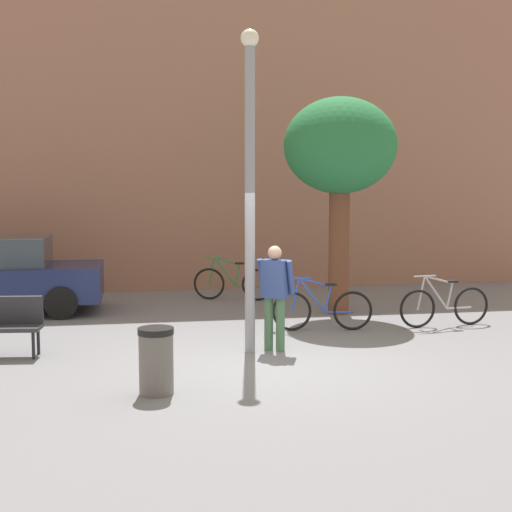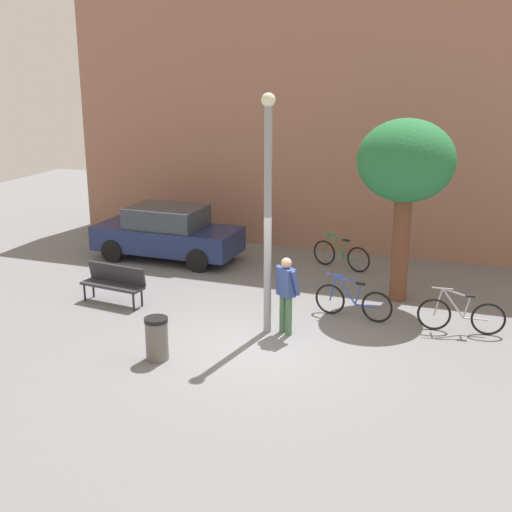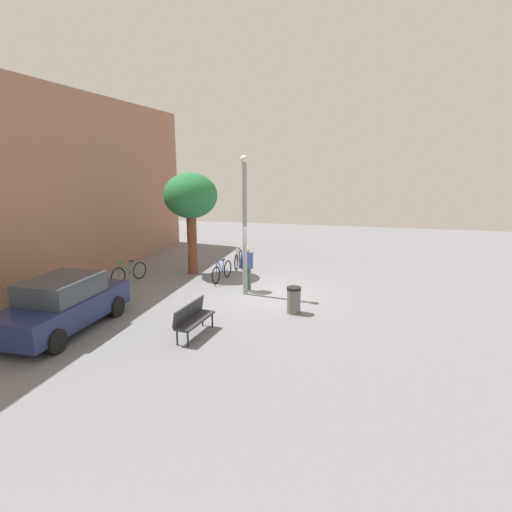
{
  "view_description": "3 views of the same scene",
  "coord_description": "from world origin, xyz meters",
  "px_view_note": "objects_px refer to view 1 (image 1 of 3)",
  "views": [
    {
      "loc": [
        -2.0,
        -10.51,
        2.73
      ],
      "look_at": [
        -0.0,
        0.92,
        1.5
      ],
      "focal_mm": 51.83,
      "sensor_mm": 36.0,
      "label": 1
    },
    {
      "loc": [
        4.17,
        -11.67,
        5.53
      ],
      "look_at": [
        -0.48,
        0.99,
        1.57
      ],
      "focal_mm": 46.55,
      "sensor_mm": 36.0,
      "label": 2
    },
    {
      "loc": [
        -14.3,
        -3.14,
        4.68
      ],
      "look_at": [
        -0.05,
        0.34,
        1.42
      ],
      "focal_mm": 29.42,
      "sensor_mm": 36.0,
      "label": 3
    }
  ],
  "objects_px": {
    "lamppost": "(250,178)",
    "person_by_lamppost": "(275,290)",
    "bicycle_blue": "(322,309)",
    "bicycle_silver": "(444,306)",
    "bicycle_green": "(233,283)",
    "plaza_tree": "(340,150)",
    "trash_bin": "(156,361)"
  },
  "relations": [
    {
      "from": "lamppost",
      "to": "person_by_lamppost",
      "type": "relative_size",
      "value": 2.97
    },
    {
      "from": "lamppost",
      "to": "bicycle_blue",
      "type": "relative_size",
      "value": 2.75
    },
    {
      "from": "lamppost",
      "to": "bicycle_silver",
      "type": "xyz_separation_m",
      "value": [
        3.85,
        1.36,
        -2.35
      ]
    },
    {
      "from": "person_by_lamppost",
      "to": "bicycle_blue",
      "type": "distance_m",
      "value": 1.86
    },
    {
      "from": "bicycle_blue",
      "to": "bicycle_green",
      "type": "bearing_deg",
      "value": 107.24
    },
    {
      "from": "bicycle_silver",
      "to": "bicycle_blue",
      "type": "relative_size",
      "value": 1.0
    },
    {
      "from": "plaza_tree",
      "to": "trash_bin",
      "type": "height_order",
      "value": "plaza_tree"
    },
    {
      "from": "lamppost",
      "to": "trash_bin",
      "type": "distance_m",
      "value": 3.43
    },
    {
      "from": "lamppost",
      "to": "person_by_lamppost",
      "type": "xyz_separation_m",
      "value": [
        0.4,
        0.03,
        -1.77
      ]
    },
    {
      "from": "trash_bin",
      "to": "bicycle_silver",
      "type": "bearing_deg",
      "value": 32.14
    },
    {
      "from": "bicycle_green",
      "to": "bicycle_blue",
      "type": "relative_size",
      "value": 0.96
    },
    {
      "from": "lamppost",
      "to": "bicycle_green",
      "type": "bearing_deg",
      "value": 85.02
    },
    {
      "from": "bicycle_blue",
      "to": "trash_bin",
      "type": "bearing_deg",
      "value": -131.97
    },
    {
      "from": "bicycle_blue",
      "to": "trash_bin",
      "type": "relative_size",
      "value": 2.12
    },
    {
      "from": "trash_bin",
      "to": "plaza_tree",
      "type": "bearing_deg",
      "value": 52.43
    },
    {
      "from": "bicycle_silver",
      "to": "bicycle_blue",
      "type": "xyz_separation_m",
      "value": [
        -2.31,
        0.03,
        0.0
      ]
    },
    {
      "from": "bicycle_silver",
      "to": "trash_bin",
      "type": "relative_size",
      "value": 2.12
    },
    {
      "from": "bicycle_green",
      "to": "person_by_lamppost",
      "type": "bearing_deg",
      "value": -90.35
    },
    {
      "from": "lamppost",
      "to": "plaza_tree",
      "type": "bearing_deg",
      "value": 52.21
    },
    {
      "from": "person_by_lamppost",
      "to": "bicycle_silver",
      "type": "xyz_separation_m",
      "value": [
        3.45,
        1.33,
        -0.58
      ]
    },
    {
      "from": "lamppost",
      "to": "bicycle_blue",
      "type": "xyz_separation_m",
      "value": [
        1.53,
        1.39,
        -2.35
      ]
    },
    {
      "from": "bicycle_silver",
      "to": "trash_bin",
      "type": "xyz_separation_m",
      "value": [
        -5.39,
        -3.39,
        0.05
      ]
    },
    {
      "from": "trash_bin",
      "to": "lamppost",
      "type": "bearing_deg",
      "value": 52.74
    },
    {
      "from": "plaza_tree",
      "to": "trash_bin",
      "type": "xyz_separation_m",
      "value": [
        -3.84,
        -4.99,
        -2.84
      ]
    },
    {
      "from": "plaza_tree",
      "to": "bicycle_blue",
      "type": "relative_size",
      "value": 2.4
    },
    {
      "from": "person_by_lamppost",
      "to": "bicycle_blue",
      "type": "height_order",
      "value": "person_by_lamppost"
    },
    {
      "from": "bicycle_silver",
      "to": "trash_bin",
      "type": "height_order",
      "value": "bicycle_silver"
    },
    {
      "from": "person_by_lamppost",
      "to": "plaza_tree",
      "type": "distance_m",
      "value": 4.19
    },
    {
      "from": "person_by_lamppost",
      "to": "bicycle_blue",
      "type": "relative_size",
      "value": 0.93
    },
    {
      "from": "bicycle_silver",
      "to": "trash_bin",
      "type": "distance_m",
      "value": 6.36
    },
    {
      "from": "bicycle_blue",
      "to": "lamppost",
      "type": "bearing_deg",
      "value": -137.75
    },
    {
      "from": "person_by_lamppost",
      "to": "trash_bin",
      "type": "bearing_deg",
      "value": -133.32
    }
  ]
}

